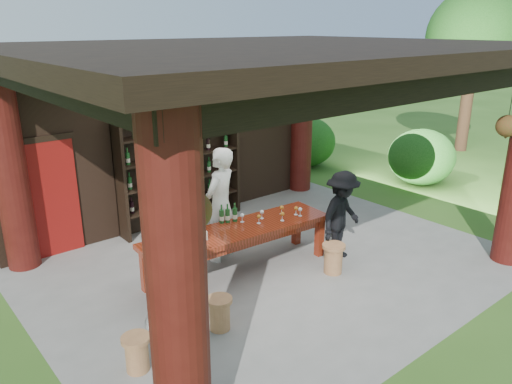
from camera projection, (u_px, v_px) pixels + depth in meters
ground at (271, 264)px, 8.24m from camera, size 90.00×90.00×0.00m
pavilion at (254, 133)px, 7.86m from camera, size 7.50×6.00×3.60m
wine_shelf at (181, 169)px, 9.57m from camera, size 2.55×0.39×2.24m
tasting_table at (238, 235)px, 7.78m from camera, size 3.18×1.02×0.75m
stool_near_left at (220, 313)px, 6.42m from camera, size 0.34×0.34×0.45m
stool_near_right at (333, 258)px, 7.88m from camera, size 0.37×0.37×0.48m
stool_far_left at (137, 352)px, 5.65m from camera, size 0.33×0.33×0.44m
host at (220, 205)px, 8.15m from camera, size 0.82×0.70×1.91m
guest_woman at (174, 258)px, 6.36m from camera, size 0.96×0.79×1.86m
guest_man at (342, 216)px, 8.23m from camera, size 1.07×0.74×1.52m
table_bottles at (228, 213)px, 7.94m from camera, size 0.29×0.16×0.31m
table_glasses at (275, 214)px, 8.12m from camera, size 0.97×0.47×0.15m
napkin_basket at (197, 236)px, 7.30m from camera, size 0.27×0.20×0.14m
shrubs at (286, 213)px, 8.89m from camera, size 14.21×8.45×1.36m
trees at (365, 44)px, 10.27m from camera, size 21.74×10.28×4.80m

